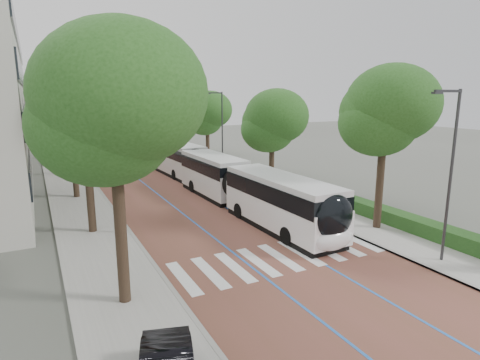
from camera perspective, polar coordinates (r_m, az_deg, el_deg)
name	(u,v)px	position (r m, az deg, el deg)	size (l,w,h in m)	color
ground	(288,266)	(19.36, 6.82, -12.02)	(160.00, 160.00, 0.00)	#51544C
road	(120,154)	(56.03, -16.69, 3.51)	(11.00, 140.00, 0.02)	brown
sidewalk_left	(59,158)	(55.18, -24.36, 2.87)	(4.00, 140.00, 0.12)	gray
sidewalk_right	(174,150)	(57.84, -9.37, 4.16)	(4.00, 140.00, 0.12)	gray
kerb_left	(75,157)	(55.30, -22.40, 3.05)	(0.20, 140.00, 0.14)	gray
kerb_right	(161,151)	(57.30, -11.18, 4.02)	(0.20, 140.00, 0.14)	gray
zebra_crossing	(280,257)	(20.21, 5.69, -10.84)	(10.55, 3.60, 0.01)	silver
lane_line_left	(108,155)	(55.77, -18.31, 3.38)	(0.12, 126.00, 0.01)	blue
lane_line_right	(132,153)	(56.34, -15.09, 3.66)	(0.12, 126.00, 0.01)	blue
hedge	(422,227)	(25.14, 24.42, -6.05)	(1.20, 14.00, 0.80)	#153C14
streetlight_near	(450,163)	(20.50, 27.65, 2.11)	(1.82, 0.20, 8.00)	#313234
streetlight_far	(221,126)	(40.29, -2.78, 7.72)	(1.82, 0.20, 8.00)	#313234
lamp_post_left	(117,164)	(23.21, -17.15, 2.22)	(0.14, 0.14, 8.00)	#313234
trees_left	(61,105)	(41.62, -24.12, 9.67)	(6.44, 61.22, 10.08)	black
trees_right	(223,112)	(42.32, -2.48, 9.64)	(5.87, 47.55, 9.00)	black
lead_bus	(249,189)	(26.90, 1.26, -1.36)	(2.93, 18.45, 3.20)	black
bus_queued_0	(174,157)	(41.20, -9.40, 3.20)	(3.09, 12.50, 3.20)	white
bus_queued_1	(144,143)	(53.73, -13.52, 5.07)	(3.17, 12.51, 3.20)	white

